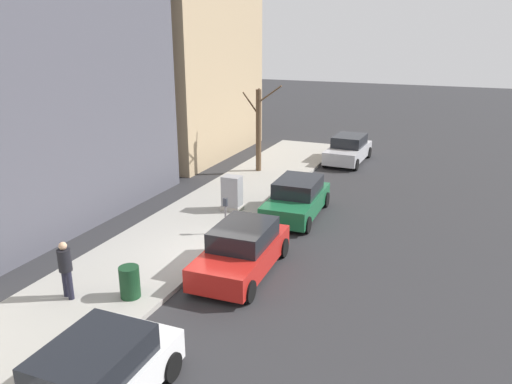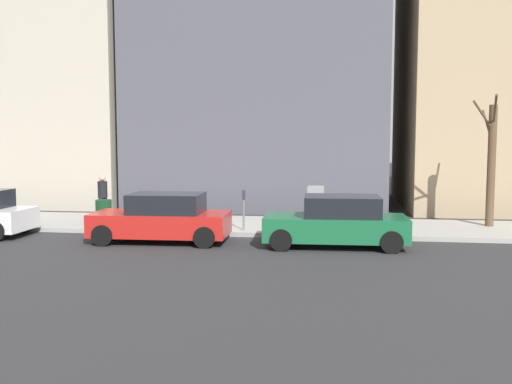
% 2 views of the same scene
% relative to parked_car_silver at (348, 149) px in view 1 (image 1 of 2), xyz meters
% --- Properties ---
extents(ground_plane, '(120.00, 120.00, 0.00)m').
position_rel_parked_car_silver_xyz_m(ground_plane, '(1.23, 14.42, -0.74)').
color(ground_plane, '#2B2B2D').
extents(sidewalk, '(4.00, 36.00, 0.15)m').
position_rel_parked_car_silver_xyz_m(sidewalk, '(3.23, 14.42, -0.66)').
color(sidewalk, '#9E9B93').
rests_on(sidewalk, ground).
extents(parked_car_silver, '(2.05, 4.26, 1.52)m').
position_rel_parked_car_silver_xyz_m(parked_car_silver, '(0.00, 0.00, 0.00)').
color(parked_car_silver, '#B7B7BC').
rests_on(parked_car_silver, ground).
extents(parked_car_green, '(2.06, 4.26, 1.52)m').
position_rel_parked_car_silver_xyz_m(parked_car_green, '(-0.01, 9.45, 0.00)').
color(parked_car_green, '#196038').
rests_on(parked_car_green, ground).
extents(parked_car_red, '(2.05, 4.26, 1.52)m').
position_rel_parked_car_silver_xyz_m(parked_car_red, '(0.01, 14.81, 0.00)').
color(parked_car_red, red).
rests_on(parked_car_red, ground).
extents(parked_car_white, '(1.97, 4.22, 1.52)m').
position_rel_parked_car_silver_xyz_m(parked_car_white, '(0.20, 21.51, 0.00)').
color(parked_car_white, white).
rests_on(parked_car_white, ground).
extents(parking_meter, '(0.14, 0.10, 1.35)m').
position_rel_parked_car_silver_xyz_m(parking_meter, '(1.68, 12.53, 0.24)').
color(parking_meter, slate).
rests_on(parking_meter, sidewalk).
extents(utility_box, '(0.83, 0.61, 1.43)m').
position_rel_parked_car_silver_xyz_m(utility_box, '(2.53, 10.17, 0.11)').
color(utility_box, '#A8A399').
rests_on(utility_box, sidewalk).
extents(bare_tree, '(2.16, 0.91, 4.50)m').
position_rel_parked_car_silver_xyz_m(bare_tree, '(3.82, 4.16, 1.65)').
color(bare_tree, brown).
rests_on(bare_tree, sidewalk).
extents(trash_bin, '(0.56, 0.56, 0.90)m').
position_rel_parked_car_silver_xyz_m(trash_bin, '(2.13, 17.63, -0.14)').
color(trash_bin, '#14381E').
rests_on(trash_bin, sidewalk).
extents(pedestrian_near_meter, '(0.39, 0.36, 1.66)m').
position_rel_parked_car_silver_xyz_m(pedestrian_near_meter, '(3.68, 18.32, 0.35)').
color(pedestrian_near_meter, '#1E1E2D').
rests_on(pedestrian_near_meter, sidewalk).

